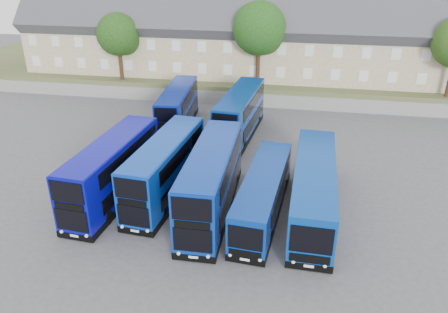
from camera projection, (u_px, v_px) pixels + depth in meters
The scene contains 13 objects.
ground at pixel (181, 225), 28.13m from camera, with size 120.00×120.00×0.00m, color #4D4D52.
retaining_wall at pixel (238, 99), 49.08m from camera, with size 70.00×0.40×1.50m, color slate.
earth_bank at pixel (249, 74), 57.84m from camera, with size 80.00×20.00×2.00m, color #515932.
terrace_row at pixel (246, 36), 51.87m from camera, with size 54.00×10.40×11.20m.
dd_front_left at pixel (113, 172), 30.26m from camera, with size 3.24×10.84×4.25m.
dd_front_mid at pixel (165, 170), 30.63m from camera, with size 3.27×10.61×4.15m.
dd_front_right at pixel (211, 183), 28.68m from camera, with size 2.74×11.15×4.41m.
dd_rear_left at pixel (178, 110), 42.27m from camera, with size 3.03×10.15×3.98m.
dd_rear_right at pixel (240, 115), 40.35m from camera, with size 3.39×10.93×4.27m.
coach_east_a at pixel (263, 196), 28.59m from camera, with size 3.13×10.99×2.96m.
coach_east_b at pixel (313, 190), 28.79m from camera, with size 2.93×12.60×3.43m.
tree_west at pixel (120, 36), 49.59m from camera, with size 4.80×4.80×7.65m.
tree_mid at pixel (261, 30), 46.98m from camera, with size 5.76×5.76×9.18m.
Camera 1 is at (6.99, -22.56, 16.13)m, focal length 35.00 mm.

